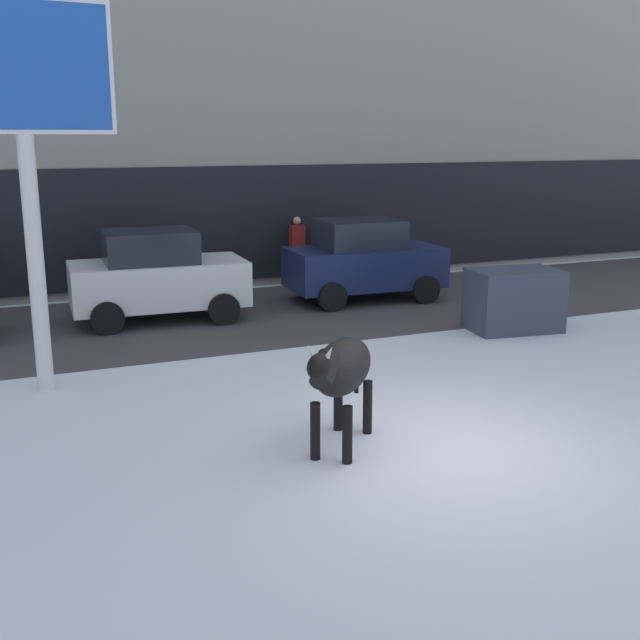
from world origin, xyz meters
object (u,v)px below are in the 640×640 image
Objects in this scene: dumpster at (514,300)px; pedestrian_far_left at (297,250)px; cow_black at (341,370)px; car_navy_hatchback at (363,260)px; car_white_hatchback at (157,276)px; billboard at (21,91)px.

pedestrian_far_left is at bearing 109.49° from dumpster.
cow_black is 0.48× the size of car_navy_hatchback.
car_white_hatchback is 4.79m from pedestrian_far_left.
car_navy_hatchback reaches higher than pedestrian_far_left.
billboard is 5.71m from car_white_hatchback.
billboard reaches higher than pedestrian_far_left.
pedestrian_far_left is 1.02× the size of dumpster.
pedestrian_far_left is at bearing 106.49° from car_navy_hatchback.
billboard is 1.56× the size of car_navy_hatchback.
car_navy_hatchback is at bearing 111.35° from dumpster.
car_navy_hatchback reaches higher than cow_black.
car_white_hatchback is 2.10× the size of dumpster.
car_navy_hatchback is (4.77, 0.16, 0.00)m from car_white_hatchback.
cow_black is 8.77m from car_navy_hatchback.
car_navy_hatchback is at bearing 1.87° from car_white_hatchback.
billboard is 9.78m from pedestrian_far_left.
cow_black is 0.99× the size of pedestrian_far_left.
billboard reaches higher than cow_black.
dumpster is at bearing -70.51° from pedestrian_far_left.
car_white_hatchback reaches higher than dumpster.
cow_black is at bearing -49.76° from billboard.
car_white_hatchback is (2.48, 3.87, -3.39)m from billboard.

